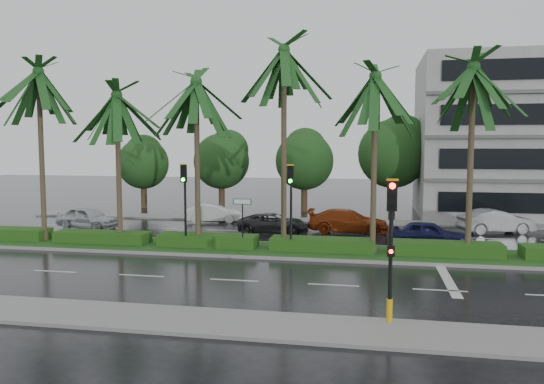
% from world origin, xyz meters
% --- Properties ---
extents(ground, '(120.00, 120.00, 0.00)m').
position_xyz_m(ground, '(0.00, 0.00, 0.00)').
color(ground, black).
rests_on(ground, ground).
extents(near_sidewalk, '(40.00, 2.40, 0.12)m').
position_xyz_m(near_sidewalk, '(0.00, -10.20, 0.06)').
color(near_sidewalk, gray).
rests_on(near_sidewalk, ground).
extents(far_sidewalk, '(40.00, 2.00, 0.12)m').
position_xyz_m(far_sidewalk, '(0.00, 12.00, 0.06)').
color(far_sidewalk, gray).
rests_on(far_sidewalk, ground).
extents(median, '(36.00, 4.00, 0.15)m').
position_xyz_m(median, '(0.00, 1.00, 0.08)').
color(median, gray).
rests_on(median, ground).
extents(hedge, '(35.20, 1.40, 0.60)m').
position_xyz_m(hedge, '(0.00, 1.00, 0.45)').
color(hedge, '#144212').
rests_on(hedge, median).
extents(lane_markings, '(34.00, 13.06, 0.01)m').
position_xyz_m(lane_markings, '(3.04, -0.43, 0.01)').
color(lane_markings, silver).
rests_on(lane_markings, ground).
extents(palm_row, '(26.30, 4.20, 10.84)m').
position_xyz_m(palm_row, '(-1.25, 1.02, 8.37)').
color(palm_row, '#3A2F21').
rests_on(palm_row, median).
extents(signal_near, '(0.34, 0.45, 4.36)m').
position_xyz_m(signal_near, '(6.00, -9.39, 2.50)').
color(signal_near, black).
rests_on(signal_near, near_sidewalk).
extents(signal_median_left, '(0.34, 0.42, 4.36)m').
position_xyz_m(signal_median_left, '(-4.00, 0.30, 3.00)').
color(signal_median_left, black).
rests_on(signal_median_left, median).
extents(signal_median_right, '(0.34, 0.42, 4.36)m').
position_xyz_m(signal_median_right, '(1.50, 0.30, 3.00)').
color(signal_median_right, black).
rests_on(signal_median_right, median).
extents(street_sign, '(0.95, 0.09, 2.60)m').
position_xyz_m(street_sign, '(-1.00, 0.48, 2.12)').
color(street_sign, black).
rests_on(street_sign, median).
extents(bg_trees, '(32.55, 5.43, 7.84)m').
position_xyz_m(bg_trees, '(1.24, 17.59, 4.52)').
color(bg_trees, '#3C301B').
rests_on(bg_trees, ground).
extents(building, '(16.00, 10.00, 12.00)m').
position_xyz_m(building, '(17.00, 18.00, 6.00)').
color(building, gray).
rests_on(building, ground).
extents(car_silver, '(2.60, 4.56, 1.46)m').
position_xyz_m(car_silver, '(-12.67, 5.95, 0.73)').
color(car_silver, '#BABEC3').
rests_on(car_silver, ground).
extents(car_white, '(2.25, 4.17, 1.30)m').
position_xyz_m(car_white, '(-5.50, 10.21, 0.65)').
color(car_white, silver).
rests_on(car_white, ground).
extents(car_darkgrey, '(2.29, 4.55, 1.23)m').
position_xyz_m(car_darkgrey, '(-0.50, 6.51, 0.62)').
color(car_darkgrey, '#232326').
rests_on(car_darkgrey, ground).
extents(car_red, '(2.11, 5.02, 1.45)m').
position_xyz_m(car_red, '(4.00, 7.66, 0.72)').
color(car_red, maroon).
rests_on(car_red, ground).
extents(car_blue, '(1.92, 4.05, 1.34)m').
position_xyz_m(car_blue, '(8.50, 4.08, 0.67)').
color(car_blue, '#161742').
rests_on(car_blue, ground).
extents(car_grey, '(2.78, 4.76, 1.48)m').
position_xyz_m(car_grey, '(13.00, 9.07, 0.74)').
color(car_grey, slate).
rests_on(car_grey, ground).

